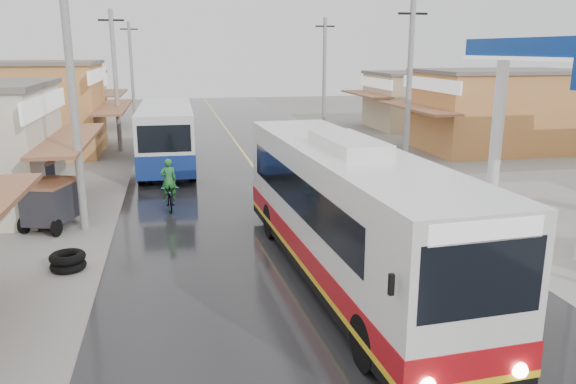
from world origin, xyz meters
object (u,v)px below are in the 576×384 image
Objects in this scene: cyclist at (169,193)px; tricycle_near at (51,202)px; second_bus at (167,135)px; tricycle_far at (21,188)px; coach_bus at (345,213)px; tyre_stack at (68,261)px.

tricycle_near is at bearing -162.76° from cyclist.
second_bus is at bearing 86.33° from tricycle_near.
tricycle_far is at bearing -122.93° from second_bus.
second_bus is (-4.51, 15.31, -0.11)m from coach_bus.
second_bus reaches higher than tricycle_far.
coach_bus is 7.64m from tyre_stack.
tricycle_far reaches higher than tyre_stack.
tyre_stack is (2.41, -5.58, -0.82)m from tricycle_far.
coach_bus is 4.32× the size of tricycle_far.
coach_bus is 1.28× the size of second_bus.
coach_bus is at bearing -17.69° from tricycle_near.
tricycle_far is at bearing 138.33° from coach_bus.
cyclist is at bearing 117.30° from coach_bus.
tyre_stack is at bearing -120.57° from cyclist.
tricycle_near is (-3.78, -9.22, -0.77)m from second_bus.
coach_bus reaches higher than cyclist.
second_bus reaches higher than tricycle_near.
tricycle_far is 6.13m from tyre_stack.
second_bus is 13.57m from tyre_stack.
second_bus reaches higher than cyclist.
second_bus is 7.78m from cyclist.
coach_bus reaches higher than second_bus.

